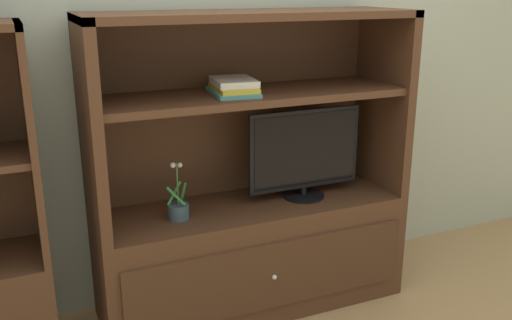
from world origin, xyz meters
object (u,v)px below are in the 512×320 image
object	(u,v)px
media_console	(252,220)
potted_plant	(179,209)
tv_monitor	(305,153)
magazine_stack	(233,86)

from	to	relation	value
media_console	potted_plant	size ratio (longest dim) A/B	5.54
tv_monitor	potted_plant	bearing A→B (deg)	-178.37
media_console	tv_monitor	xyz separation A→B (m)	(0.29, -0.03, 0.34)
media_console	potted_plant	distance (m)	0.43
tv_monitor	potted_plant	world-z (taller)	tv_monitor
media_console	magazine_stack	size ratio (longest dim) A/B	4.89
media_console	tv_monitor	world-z (taller)	media_console
media_console	potted_plant	world-z (taller)	media_console
potted_plant	magazine_stack	xyz separation A→B (m)	(0.30, 0.04, 0.57)
potted_plant	magazine_stack	bearing A→B (deg)	6.97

